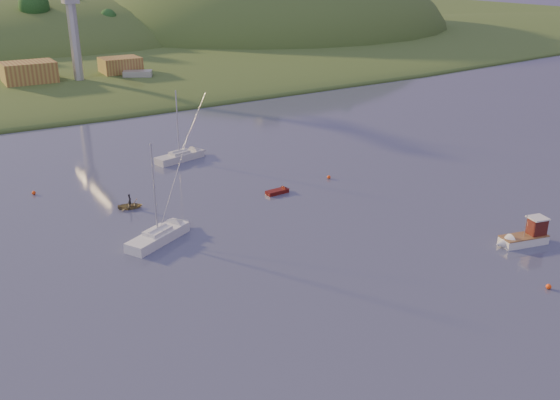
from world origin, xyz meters
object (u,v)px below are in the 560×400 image
fishing_boat (521,237)px  sailboat_far (180,156)px  red_tender (281,191)px  canoe (130,206)px  sailboat_near (158,236)px

fishing_boat → sailboat_far: bearing=-54.7°
sailboat_far → red_tender: 20.59m
canoe → red_tender: (18.63, -5.04, -0.06)m
canoe → red_tender: size_ratio=0.83×
fishing_boat → sailboat_far: sailboat_far is taller
fishing_boat → sailboat_near: size_ratio=0.58×
canoe → red_tender: red_tender is taller
fishing_boat → sailboat_near: 38.84m
fishing_boat → sailboat_near: (-32.67, 21.00, -0.14)m
fishing_boat → red_tender: 30.02m
sailboat_near → sailboat_far: 28.90m
sailboat_near → canoe: bearing=58.2°
sailboat_far → red_tender: sailboat_far is taller
canoe → red_tender: 19.30m
sailboat_far → red_tender: (5.86, -19.73, -0.45)m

